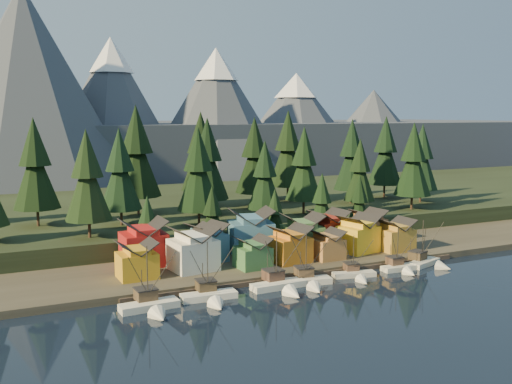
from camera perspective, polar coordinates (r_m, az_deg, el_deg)
name	(u,v)px	position (r m, az deg, el deg)	size (l,w,h in m)	color
ground	(345,298)	(112.37, 8.88, -10.46)	(500.00, 500.00, 0.00)	black
shore_strip	(257,250)	(145.78, 0.11, -5.79)	(400.00, 50.00, 1.50)	#342F26
hillside	(194,211)	(190.92, -6.23, -1.88)	(420.00, 100.00, 6.00)	black
dock	(303,274)	(125.63, 4.67, -8.17)	(80.00, 4.00, 1.00)	#4D4137
mountain_ridge	(109,131)	(307.25, -14.48, 5.91)	(560.00, 190.00, 90.00)	#4C5161
boat_0	(151,298)	(105.16, -10.44, -10.38)	(11.18, 12.07, 12.88)	silver
boat_1	(211,289)	(109.22, -4.56, -9.67)	(11.17, 12.06, 12.30)	white
boat_2	(281,279)	(115.45, 2.56, -8.65)	(11.89, 12.87, 12.81)	white
boat_3	(309,275)	(118.71, 5.31, -8.24)	(10.88, 11.53, 12.08)	beige
boat_4	(356,270)	(125.48, 9.99, -7.68)	(10.02, 10.58, 10.02)	beige
boat_5	(401,262)	(132.54, 14.31, -6.78)	(8.23, 8.93, 10.86)	silver
boat_6	(428,256)	(138.57, 16.86, -6.18)	(10.11, 10.68, 11.90)	beige
house_front_0	(137,259)	(120.37, -11.83, -6.55)	(7.93, 7.53, 7.67)	#C58D1B
house_front_1	(193,247)	(124.40, -6.31, -5.50)	(10.28, 9.96, 9.53)	white
house_front_2	(253,252)	(125.66, -0.33, -5.99)	(7.29, 7.35, 6.78)	#3B6D3C
house_front_3	(290,243)	(130.40, 3.40, -5.13)	(8.88, 8.54, 8.32)	#C2701B
house_front_4	(327,244)	(134.45, 7.11, -5.14)	(6.79, 7.29, 6.73)	#A7703B
house_front_5	(358,233)	(141.85, 10.18, -4.02)	(10.23, 9.65, 9.05)	yellow
house_front_6	(395,234)	(145.36, 13.74, -4.08)	(8.10, 7.68, 7.86)	#B0822D
house_back_0	(143,241)	(129.66, -11.19, -4.88)	(9.64, 9.27, 10.27)	maroon
house_back_1	(207,241)	(131.44, -4.96, -4.93)	(9.34, 9.42, 8.77)	#386484
house_back_2	(251,230)	(138.57, -0.52, -3.80)	(11.65, 10.99, 10.73)	teal
house_back_3	(302,232)	(139.89, 4.64, -4.03)	(10.06, 9.18, 9.28)	#4B753F
house_back_4	(328,228)	(146.43, 7.25, -3.54)	(9.21, 8.90, 9.24)	maroon
house_back_5	(368,225)	(153.55, 11.14, -3.24)	(8.32, 8.41, 8.52)	#985E35
tree_hill_1	(35,167)	(157.36, -21.20, 2.34)	(12.14, 12.14, 28.29)	#332319
tree_hill_2	(87,179)	(138.71, -16.50, 1.28)	(11.01, 11.01, 25.66)	#332319
tree_hill_3	(120,172)	(152.17, -13.44, 1.92)	(10.96, 10.96, 25.53)	#332319
tree_hill_4	(137,155)	(168.17, -11.83, 3.67)	(13.63, 13.63, 31.74)	#332319
tree_hill_5	(198,172)	(147.22, -5.78, 2.00)	(11.17, 11.17, 26.01)	#332319
tree_hill_6	(208,162)	(163.85, -4.86, 3.00)	(12.05, 12.05, 28.07)	#332319
tree_hill_7	(265,178)	(152.42, 0.89, 1.45)	(9.52, 9.52, 22.19)	#332319
tree_hill_8	(255,158)	(177.12, -0.15, 3.41)	(12.08, 12.08, 28.15)	#332319
tree_hill_9	(304,166)	(165.80, 4.83, 2.57)	(10.95, 10.95, 25.51)	#332319
tree_hill_10	(288,151)	(191.28, 3.22, 4.07)	(12.99, 12.99, 30.26)	#332319
tree_hill_11	(360,172)	(170.34, 10.34, 1.95)	(9.42, 9.42, 21.94)	#332319
tree_hill_12	(352,157)	(187.71, 9.55, 3.44)	(11.81, 11.81, 27.51)	#332319
tree_hill_13	(413,162)	(179.52, 15.44, 2.91)	(11.41, 11.41, 26.59)	#332319
tree_hill_14	(385,153)	(203.08, 12.81, 3.81)	(12.18, 12.18, 28.37)	#332319
tree_hill_15	(201,154)	(181.08, -5.51, 3.76)	(12.81, 12.81, 29.84)	#332319
tree_hill_17	(422,160)	(194.91, 16.24, 3.13)	(11.10, 11.10, 25.85)	#332319
tree_shore_0	(148,224)	(134.76, -10.77, -3.19)	(6.40, 6.40, 14.90)	#332319
tree_shore_1	(212,216)	(139.24, -4.38, -2.36)	(7.07, 7.07, 16.47)	#332319
tree_shore_2	(275,214)	(146.12, 1.89, -2.26)	(6.27, 6.27, 14.60)	#332319
tree_shore_3	(322,204)	(152.52, 6.59, -1.15)	(7.77, 7.77, 18.10)	#332319
tree_shore_4	(359,203)	(159.15, 10.28, -1.09)	(7.25, 7.25, 16.89)	#332319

